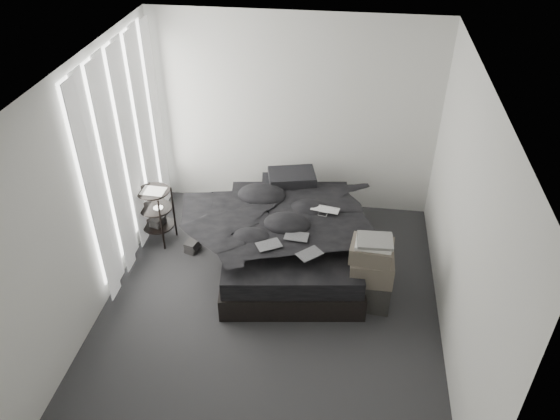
# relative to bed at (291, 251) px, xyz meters

# --- Properties ---
(floor) EXTENTS (3.60, 4.20, 0.01)m
(floor) POSITION_rel_bed_xyz_m (-0.12, -0.84, -0.14)
(floor) COLOR #2A2A2C
(floor) RESTS_ON ground
(ceiling) EXTENTS (3.60, 4.20, 0.01)m
(ceiling) POSITION_rel_bed_xyz_m (-0.12, -0.84, 2.46)
(ceiling) COLOR white
(ceiling) RESTS_ON ground
(wall_back) EXTENTS (3.60, 0.01, 2.60)m
(wall_back) POSITION_rel_bed_xyz_m (-0.12, 1.26, 1.16)
(wall_back) COLOR silver
(wall_back) RESTS_ON ground
(wall_front) EXTENTS (3.60, 0.01, 2.60)m
(wall_front) POSITION_rel_bed_xyz_m (-0.12, -2.94, 1.16)
(wall_front) COLOR silver
(wall_front) RESTS_ON ground
(wall_left) EXTENTS (0.01, 4.20, 2.60)m
(wall_left) POSITION_rel_bed_xyz_m (-1.92, -0.84, 1.16)
(wall_left) COLOR silver
(wall_left) RESTS_ON ground
(wall_right) EXTENTS (0.01, 4.20, 2.60)m
(wall_right) POSITION_rel_bed_xyz_m (1.68, -0.84, 1.16)
(wall_right) COLOR silver
(wall_right) RESTS_ON ground
(window_left) EXTENTS (0.02, 2.00, 2.30)m
(window_left) POSITION_rel_bed_xyz_m (-1.90, 0.06, 1.21)
(window_left) COLOR white
(window_left) RESTS_ON wall_left
(curtain_left) EXTENTS (0.06, 2.12, 2.48)m
(curtain_left) POSITION_rel_bed_xyz_m (-1.85, 0.06, 1.14)
(curtain_left) COLOR white
(curtain_left) RESTS_ON wall_left
(bed) EXTENTS (1.81, 2.23, 0.28)m
(bed) POSITION_rel_bed_xyz_m (0.00, 0.00, 0.00)
(bed) COLOR black
(bed) RESTS_ON floor
(mattress) EXTENTS (1.74, 2.16, 0.22)m
(mattress) POSITION_rel_bed_xyz_m (0.00, -0.00, 0.25)
(mattress) COLOR black
(mattress) RESTS_ON bed
(duvet) EXTENTS (1.73, 1.93, 0.24)m
(duvet) POSITION_rel_bed_xyz_m (0.01, -0.05, 0.47)
(duvet) COLOR black
(duvet) RESTS_ON mattress
(pillow_lower) EXTENTS (0.66, 0.49, 0.14)m
(pillow_lower) POSITION_rel_bed_xyz_m (-0.16, 0.78, 0.42)
(pillow_lower) COLOR black
(pillow_lower) RESTS_ON mattress
(pillow_upper) EXTENTS (0.65, 0.52, 0.13)m
(pillow_upper) POSITION_rel_bed_xyz_m (-0.09, 0.77, 0.56)
(pillow_upper) COLOR black
(pillow_upper) RESTS_ON pillow_lower
(laptop) EXTENTS (0.36, 0.26, 0.03)m
(laptop) POSITION_rel_bed_xyz_m (0.36, 0.10, 0.61)
(laptop) COLOR silver
(laptop) RESTS_ON duvet
(comic_a) EXTENTS (0.31, 0.27, 0.01)m
(comic_a) POSITION_rel_bed_xyz_m (-0.17, -0.57, 0.60)
(comic_a) COLOR black
(comic_a) RESTS_ON duvet
(comic_b) EXTENTS (0.27, 0.19, 0.01)m
(comic_b) POSITION_rel_bed_xyz_m (0.10, -0.38, 0.60)
(comic_b) COLOR black
(comic_b) RESTS_ON duvet
(comic_c) EXTENTS (0.30, 0.30, 0.01)m
(comic_c) POSITION_rel_bed_xyz_m (0.27, -0.66, 0.61)
(comic_c) COLOR black
(comic_c) RESTS_ON duvet
(side_stand) EXTENTS (0.47, 0.47, 0.72)m
(side_stand) POSITION_rel_bed_xyz_m (-1.68, 0.17, 0.22)
(side_stand) COLOR black
(side_stand) RESTS_ON floor
(papers) EXTENTS (0.29, 0.22, 0.01)m
(papers) POSITION_rel_bed_xyz_m (-1.68, 0.16, 0.59)
(papers) COLOR white
(papers) RESTS_ON side_stand
(floor_books) EXTENTS (0.17, 0.22, 0.14)m
(floor_books) POSITION_rel_bed_xyz_m (-1.22, 0.01, -0.07)
(floor_books) COLOR black
(floor_books) RESTS_ON floor
(box_lower) EXTENTS (0.50, 0.41, 0.35)m
(box_lower) POSITION_rel_bed_xyz_m (0.91, -0.60, 0.04)
(box_lower) COLOR black
(box_lower) RESTS_ON floor
(box_mid) EXTENTS (0.45, 0.35, 0.27)m
(box_mid) POSITION_rel_bed_xyz_m (0.92, -0.61, 0.35)
(box_mid) COLOR #534B41
(box_mid) RESTS_ON box_lower
(box_upper) EXTENTS (0.46, 0.39, 0.19)m
(box_upper) POSITION_rel_bed_xyz_m (0.90, -0.60, 0.58)
(box_upper) COLOR #534B41
(box_upper) RESTS_ON box_mid
(art_book_white) EXTENTS (0.38, 0.32, 0.04)m
(art_book_white) POSITION_rel_bed_xyz_m (0.91, -0.60, 0.69)
(art_book_white) COLOR silver
(art_book_white) RESTS_ON box_upper
(art_book_snake) EXTENTS (0.36, 0.29, 0.03)m
(art_book_snake) POSITION_rel_bed_xyz_m (0.92, -0.61, 0.73)
(art_book_snake) COLOR silver
(art_book_snake) RESTS_ON art_book_white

